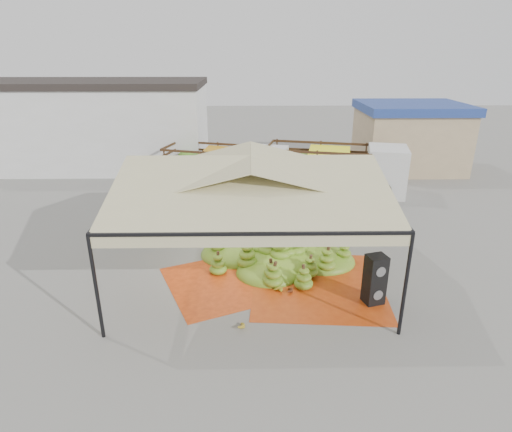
{
  "coord_description": "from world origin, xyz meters",
  "views": [
    {
      "loc": [
        -0.04,
        -13.59,
        7.26
      ],
      "look_at": [
        0.2,
        1.5,
        1.3
      ],
      "focal_mm": 30.0,
      "sensor_mm": 36.0,
      "label": 1
    }
  ],
  "objects_px": {
    "speaker_stack": "(375,280)",
    "banana_heap": "(280,243)",
    "vendor": "(296,192)",
    "truck_left": "(230,162)",
    "truck_right": "(341,163)"
  },
  "relations": [
    {
      "from": "vendor",
      "to": "truck_left",
      "type": "bearing_deg",
      "value": -33.37
    },
    {
      "from": "banana_heap",
      "to": "vendor",
      "type": "xyz_separation_m",
      "value": [
        1.08,
        5.04,
        0.28
      ]
    },
    {
      "from": "speaker_stack",
      "to": "truck_right",
      "type": "xyz_separation_m",
      "value": [
        1.15,
        10.96,
        0.74
      ]
    },
    {
      "from": "banana_heap",
      "to": "truck_left",
      "type": "distance_m",
      "value": 9.12
    },
    {
      "from": "banana_heap",
      "to": "speaker_stack",
      "type": "distance_m",
      "value": 3.95
    },
    {
      "from": "vendor",
      "to": "truck_right",
      "type": "xyz_separation_m",
      "value": [
        2.71,
        2.98,
        0.61
      ]
    },
    {
      "from": "banana_heap",
      "to": "truck_right",
      "type": "relative_size",
      "value": 0.78
    },
    {
      "from": "banana_heap",
      "to": "vendor",
      "type": "distance_m",
      "value": 5.16
    },
    {
      "from": "banana_heap",
      "to": "truck_right",
      "type": "height_order",
      "value": "truck_right"
    },
    {
      "from": "speaker_stack",
      "to": "vendor",
      "type": "height_order",
      "value": "vendor"
    },
    {
      "from": "speaker_stack",
      "to": "banana_heap",
      "type": "bearing_deg",
      "value": 115.62
    },
    {
      "from": "speaker_stack",
      "to": "vendor",
      "type": "distance_m",
      "value": 8.13
    },
    {
      "from": "speaker_stack",
      "to": "truck_right",
      "type": "height_order",
      "value": "truck_right"
    },
    {
      "from": "truck_right",
      "to": "banana_heap",
      "type": "bearing_deg",
      "value": -102.06
    },
    {
      "from": "banana_heap",
      "to": "speaker_stack",
      "type": "height_order",
      "value": "speaker_stack"
    }
  ]
}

